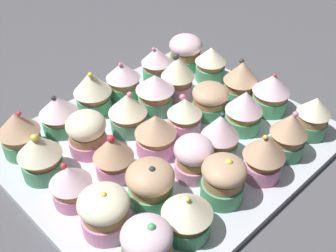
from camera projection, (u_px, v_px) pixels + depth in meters
The scene contains 32 objects.
ground_plane at pixel (168, 153), 70.09cm from camera, with size 180.00×180.00×3.00cm, color #4C4C51.
baking_tray at pixel (168, 143), 68.77cm from camera, with size 47.79×40.66×1.20cm.
cupcake_0 at pixel (147, 245), 48.79cm from camera, with size 6.06×6.06×7.25cm.
cupcake_1 at pixel (187, 215), 52.46cm from camera, with size 6.48×6.48×6.66cm.
cupcake_2 at pixel (223, 179), 56.90cm from camera, with size 6.08×6.08×7.15cm.
cupcake_3 at pixel (264, 155), 59.93cm from camera, with size 6.05×6.05×7.77cm.
cupcake_4 at pixel (288, 134), 63.44cm from camera, with size 5.66×5.66×8.03cm.
cupcake_5 at pixel (313, 116), 67.41cm from camera, with size 5.38×5.38×7.18cm.
cupcake_6 at pixel (104, 211), 52.65cm from camera, with size 6.52×6.52×7.07cm.
cupcake_7 at pixel (150, 183), 56.36cm from camera, with size 6.58×6.58×6.98cm.
cupcake_8 at pixel (193, 157), 60.30cm from camera, with size 5.68×5.68×6.83cm.
cupcake_9 at pixel (220, 135), 63.34cm from camera, with size 5.79×5.79×8.01cm.
cupcake_10 at pixel (244, 110), 68.52cm from camera, with size 6.10×6.10×7.30cm.
cupcake_11 at pixel (271, 92), 72.46cm from camera, with size 6.40×6.40×7.41cm.
cupcake_12 at pixel (69, 183), 56.72cm from camera, with size 5.73×5.73×6.62cm.
cupcake_13 at pixel (114, 156), 60.01cm from camera, with size 5.88×5.88×7.50cm.
cupcake_14 at pixel (156, 134), 64.16cm from camera, with size 6.41×6.41×6.99cm.
cupcake_15 at pixel (182, 113), 68.65cm from camera, with size 5.63×5.63×6.69cm.
cupcake_16 at pixel (210, 100), 71.84cm from camera, with size 6.12×6.12×6.01cm.
cupcake_17 at pixel (241, 80), 75.11cm from camera, with size 6.26×6.26×7.81cm.
cupcake_18 at pixel (40, 155), 60.10cm from camera, with size 6.37×6.37×7.82cm.
cupcake_19 at pixel (87, 132), 64.44cm from camera, with size 6.09×6.09×7.03cm.
cupcake_20 at pixel (128, 112), 68.14cm from camera, with size 6.30×6.30×7.39cm.
cupcake_21 at pixel (155, 92), 72.51cm from camera, with size 6.64×6.64×7.12cm.
cupcake_22 at pixel (178, 75), 75.62cm from camera, with size 6.03×6.03×8.50cm.
cupcake_23 at pixel (211, 63), 80.43cm from camera, with size 5.87×5.87×6.80cm.
cupcake_24 at pixel (19, 132), 63.93cm from camera, with size 6.35×6.35×7.69cm.
cupcake_25 at pixel (59, 113), 68.31cm from camera, with size 6.35×6.35×6.91cm.
cupcake_26 at pixel (92, 90), 72.34cm from camera, with size 6.56×6.56×8.01cm.
cupcake_27 at pixel (123, 79), 76.00cm from camera, with size 6.16×6.16×7.17cm.
cupcake_28 at pixel (156, 63), 80.16cm from camera, with size 5.76×5.76×7.12cm.
cupcake_29 at pixel (186, 51), 83.96cm from camera, with size 6.53×6.53×6.86cm.
Camera 1 is at (-36.16, -36.97, 46.02)cm, focal length 45.51 mm.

